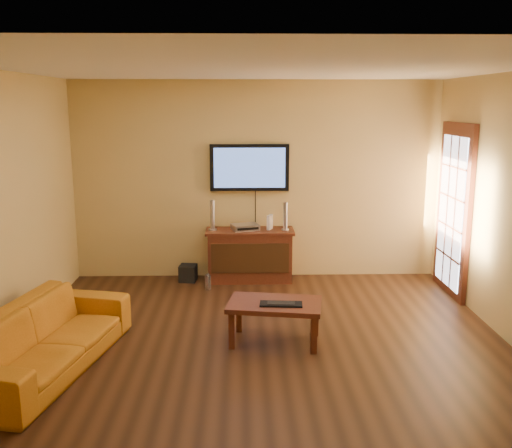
{
  "coord_description": "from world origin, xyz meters",
  "views": [
    {
      "loc": [
        -0.2,
        -5.26,
        2.38
      ],
      "look_at": [
        -0.05,
        0.8,
        1.1
      ],
      "focal_mm": 40.0,
      "sensor_mm": 36.0,
      "label": 1
    }
  ],
  "objects_px": {
    "media_console": "(250,255)",
    "television": "(249,168)",
    "bottle": "(208,282)",
    "speaker_right": "(285,217)",
    "sofa": "(44,328)",
    "keyboard": "(281,304)",
    "speaker_left": "(212,216)",
    "coffee_table": "(275,308)",
    "av_receiver": "(245,227)",
    "game_console": "(270,222)",
    "subwoofer": "(188,273)"
  },
  "relations": [
    {
      "from": "media_console",
      "to": "television",
      "type": "xyz_separation_m",
      "value": [
        -0.0,
        0.19,
        1.18
      ]
    },
    {
      "from": "bottle",
      "to": "speaker_right",
      "type": "bearing_deg",
      "value": 20.22
    },
    {
      "from": "sofa",
      "to": "keyboard",
      "type": "xyz_separation_m",
      "value": [
        2.18,
        0.47,
        0.04
      ]
    },
    {
      "from": "speaker_left",
      "to": "speaker_right",
      "type": "bearing_deg",
      "value": -1.33
    },
    {
      "from": "coffee_table",
      "to": "av_receiver",
      "type": "bearing_deg",
      "value": 97.78
    },
    {
      "from": "speaker_left",
      "to": "game_console",
      "type": "distance_m",
      "value": 0.78
    },
    {
      "from": "media_console",
      "to": "television",
      "type": "height_order",
      "value": "television"
    },
    {
      "from": "media_console",
      "to": "bottle",
      "type": "distance_m",
      "value": 0.73
    },
    {
      "from": "speaker_left",
      "to": "coffee_table",
      "type": "bearing_deg",
      "value": -70.85
    },
    {
      "from": "game_console",
      "to": "keyboard",
      "type": "distance_m",
      "value": 2.23
    },
    {
      "from": "television",
      "to": "game_console",
      "type": "relative_size",
      "value": 5.45
    },
    {
      "from": "av_receiver",
      "to": "subwoofer",
      "type": "relative_size",
      "value": 1.54
    },
    {
      "from": "coffee_table",
      "to": "av_receiver",
      "type": "xyz_separation_m",
      "value": [
        -0.29,
        2.09,
        0.39
      ]
    },
    {
      "from": "coffee_table",
      "to": "keyboard",
      "type": "bearing_deg",
      "value": -55.13
    },
    {
      "from": "coffee_table",
      "to": "bottle",
      "type": "bearing_deg",
      "value": 114.76
    },
    {
      "from": "media_console",
      "to": "speaker_right",
      "type": "bearing_deg",
      "value": -3.07
    },
    {
      "from": "coffee_table",
      "to": "bottle",
      "type": "distance_m",
      "value": 1.87
    },
    {
      "from": "subwoofer",
      "to": "keyboard",
      "type": "relative_size",
      "value": 0.52
    },
    {
      "from": "television",
      "to": "coffee_table",
      "type": "distance_m",
      "value": 2.57
    },
    {
      "from": "television",
      "to": "subwoofer",
      "type": "height_order",
      "value": "television"
    },
    {
      "from": "television",
      "to": "speaker_left",
      "type": "bearing_deg",
      "value": -159.12
    },
    {
      "from": "subwoofer",
      "to": "sofa",
      "type": "bearing_deg",
      "value": -105.08
    },
    {
      "from": "speaker_right",
      "to": "subwoofer",
      "type": "xyz_separation_m",
      "value": [
        -1.33,
        0.01,
        -0.77
      ]
    },
    {
      "from": "keyboard",
      "to": "media_console",
      "type": "bearing_deg",
      "value": 97.33
    },
    {
      "from": "speaker_left",
      "to": "bottle",
      "type": "bearing_deg",
      "value": -97.29
    },
    {
      "from": "coffee_table",
      "to": "speaker_left",
      "type": "relative_size",
      "value": 2.46
    },
    {
      "from": "bottle",
      "to": "speaker_left",
      "type": "bearing_deg",
      "value": 82.71
    },
    {
      "from": "speaker_left",
      "to": "speaker_right",
      "type": "relative_size",
      "value": 1.08
    },
    {
      "from": "coffee_table",
      "to": "sofa",
      "type": "bearing_deg",
      "value": -165.47
    },
    {
      "from": "sofa",
      "to": "keyboard",
      "type": "distance_m",
      "value": 2.23
    },
    {
      "from": "media_console",
      "to": "sofa",
      "type": "relative_size",
      "value": 0.58
    },
    {
      "from": "media_console",
      "to": "coffee_table",
      "type": "distance_m",
      "value": 2.1
    },
    {
      "from": "av_receiver",
      "to": "subwoofer",
      "type": "height_order",
      "value": "av_receiver"
    },
    {
      "from": "media_console",
      "to": "game_console",
      "type": "xyz_separation_m",
      "value": [
        0.27,
        0.03,
        0.45
      ]
    },
    {
      "from": "sofa",
      "to": "bottle",
      "type": "height_order",
      "value": "sofa"
    },
    {
      "from": "sofa",
      "to": "game_console",
      "type": "xyz_separation_m",
      "value": [
        2.17,
        2.67,
        0.41
      ]
    },
    {
      "from": "sofa",
      "to": "av_receiver",
      "type": "xyz_separation_m",
      "value": [
        1.84,
        2.64,
        0.35
      ]
    },
    {
      "from": "television",
      "to": "bottle",
      "type": "distance_m",
      "value": 1.64
    },
    {
      "from": "speaker_left",
      "to": "subwoofer",
      "type": "bearing_deg",
      "value": -177.8
    },
    {
      "from": "media_console",
      "to": "speaker_left",
      "type": "relative_size",
      "value": 2.92
    },
    {
      "from": "speaker_right",
      "to": "keyboard",
      "type": "height_order",
      "value": "speaker_right"
    },
    {
      "from": "coffee_table",
      "to": "bottle",
      "type": "height_order",
      "value": "coffee_table"
    },
    {
      "from": "television",
      "to": "subwoofer",
      "type": "relative_size",
      "value": 4.8
    },
    {
      "from": "subwoofer",
      "to": "bottle",
      "type": "distance_m",
      "value": 0.49
    },
    {
      "from": "speaker_left",
      "to": "bottle",
      "type": "xyz_separation_m",
      "value": [
        -0.05,
        -0.4,
        -0.79
      ]
    },
    {
      "from": "sofa",
      "to": "av_receiver",
      "type": "height_order",
      "value": "sofa"
    },
    {
      "from": "speaker_left",
      "to": "game_console",
      "type": "height_order",
      "value": "speaker_left"
    },
    {
      "from": "game_console",
      "to": "subwoofer",
      "type": "xyz_separation_m",
      "value": [
        -1.12,
        -0.05,
        -0.7
      ]
    },
    {
      "from": "media_console",
      "to": "bottle",
      "type": "relative_size",
      "value": 5.3
    },
    {
      "from": "media_console",
      "to": "av_receiver",
      "type": "xyz_separation_m",
      "value": [
        -0.06,
        0.0,
        0.39
      ]
    }
  ]
}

